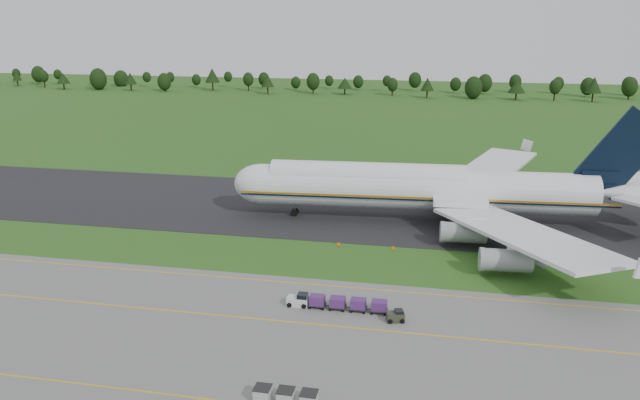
% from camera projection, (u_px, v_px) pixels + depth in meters
% --- Properties ---
extents(ground, '(600.00, 600.00, 0.00)m').
position_uv_depth(ground, '(323.00, 260.00, 100.61)').
color(ground, '#275218').
rests_on(ground, ground).
extents(apron, '(300.00, 52.00, 0.06)m').
position_uv_depth(apron, '(265.00, 372.00, 68.60)').
color(apron, slate).
rests_on(apron, ground).
extents(taxiway, '(300.00, 40.00, 0.08)m').
position_uv_depth(taxiway, '(349.00, 209.00, 126.95)').
color(taxiway, black).
rests_on(taxiway, ground).
extents(apron_markings, '(300.00, 30.20, 0.01)m').
position_uv_depth(apron_markings, '(281.00, 341.00, 75.20)').
color(apron_markings, '#ECAF0D').
rests_on(apron_markings, apron).
extents(tree_line, '(527.77, 21.92, 11.70)m').
position_uv_depth(tree_line, '(403.00, 84.00, 305.71)').
color(tree_line, black).
rests_on(tree_line, ground).
extents(aircraft, '(81.07, 78.92, 22.77)m').
position_uv_depth(aircraft, '(432.00, 188.00, 117.82)').
color(aircraft, white).
rests_on(aircraft, ground).
extents(baggage_train, '(13.57, 1.74, 1.67)m').
position_uv_depth(baggage_train, '(335.00, 303.00, 83.27)').
color(baggage_train, silver).
rests_on(baggage_train, apron).
extents(utility_cart, '(2.49, 1.85, 1.22)m').
position_uv_depth(utility_cart, '(395.00, 317.00, 79.94)').
color(utility_cart, '#2E3022').
rests_on(utility_cart, apron).
extents(uld_row, '(6.51, 1.71, 1.69)m').
position_uv_depth(uld_row, '(286.00, 397.00, 62.65)').
color(uld_row, '#A9A9A9').
rests_on(uld_row, apron).
extents(edge_markers, '(9.78, 0.30, 0.60)m').
position_uv_depth(edge_markers, '(366.00, 247.00, 105.55)').
color(edge_markers, orange).
rests_on(edge_markers, ground).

